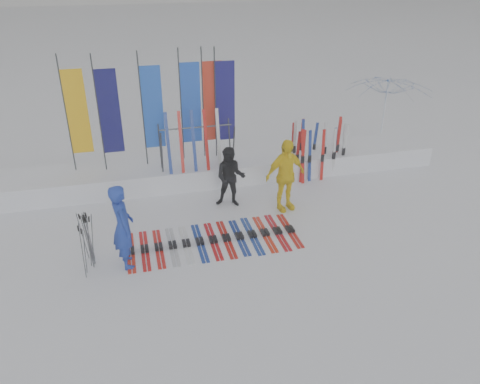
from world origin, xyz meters
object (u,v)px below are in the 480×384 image
object	(u,v)px
person_blue	(123,226)
tent_canopy	(385,114)
person_black	(230,177)
person_yellow	(285,175)
ski_row	(213,240)
ski_rack	(197,141)

from	to	relation	value
person_blue	tent_canopy	distance (m)	9.93
person_black	person_yellow	bearing A→B (deg)	-2.98
person_black	person_yellow	size ratio (longest dim) A/B	0.85
person_yellow	ski_row	size ratio (longest dim) A/B	0.49
person_yellow	ski_rack	size ratio (longest dim) A/B	0.95
person_black	ski_row	bearing A→B (deg)	-97.14
tent_canopy	person_yellow	bearing A→B (deg)	-145.42
ski_row	person_blue	bearing A→B (deg)	-167.87
person_black	ski_rack	distance (m)	1.62
ski_rack	person_blue	bearing A→B (deg)	-121.97
person_black	ski_row	distance (m)	1.99
person_blue	ski_rack	size ratio (longest dim) A/B	0.94
person_blue	person_black	distance (m)	3.48
tent_canopy	person_black	bearing A→B (deg)	-155.96
person_yellow	person_black	bearing A→B (deg)	144.21
person_yellow	ski_rack	bearing A→B (deg)	121.87
person_black	tent_canopy	bearing A→B (deg)	42.98
person_black	ski_rack	size ratio (longest dim) A/B	0.80
tent_canopy	ski_rack	size ratio (longest dim) A/B	1.38
person_yellow	ski_row	world-z (taller)	person_yellow
ski_row	ski_rack	bearing A→B (deg)	86.95
person_blue	person_black	bearing A→B (deg)	-63.49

